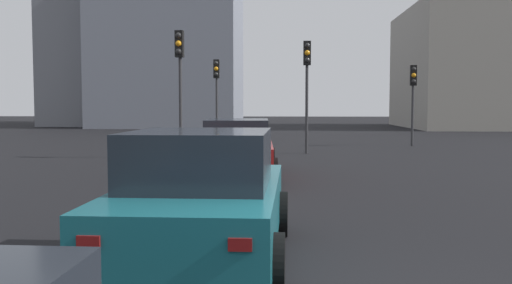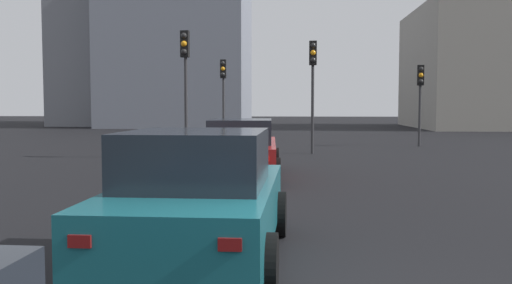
{
  "view_description": "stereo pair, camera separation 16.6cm",
  "coord_description": "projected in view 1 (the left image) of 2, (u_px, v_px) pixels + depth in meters",
  "views": [
    {
      "loc": [
        -5.2,
        0.58,
        1.88
      ],
      "look_at": [
        3.97,
        1.02,
        1.26
      ],
      "focal_mm": 39.16,
      "sensor_mm": 36.0,
      "label": 1
    },
    {
      "loc": [
        -5.2,
        0.41,
        1.88
      ],
      "look_at": [
        3.97,
        1.02,
        1.26
      ],
      "focal_mm": 39.16,
      "sensor_mm": 36.0,
      "label": 2
    }
  ],
  "objects": [
    {
      "name": "building_facade_left",
      "position": [
        464.0,
        68.0,
        44.84
      ],
      "size": [
        13.87,
        9.24,
        9.5
      ],
      "primitive_type": "cube",
      "color": "gray",
      "rests_on": "ground_plane"
    },
    {
      "name": "building_facade_right",
      "position": [
        117.0,
        32.0,
        51.78
      ],
      "size": [
        13.12,
        10.15,
        17.11
      ],
      "primitive_type": "cube",
      "color": "slate",
      "rests_on": "ground_plane"
    },
    {
      "name": "car_red_right_lead",
      "position": [
        238.0,
        149.0,
        14.39
      ],
      "size": [
        4.83,
        2.11,
        1.5
      ],
      "rotation": [
        0.0,
        0.0,
        0.04
      ],
      "color": "maroon",
      "rests_on": "ground_plane"
    },
    {
      "name": "traffic_light_far_right",
      "position": [
        217.0,
        83.0,
        27.05
      ],
      "size": [
        0.32,
        0.28,
        4.04
      ],
      "rotation": [
        0.0,
        0.0,
        3.12
      ],
      "color": "#2D2D30",
      "rests_on": "ground_plane"
    },
    {
      "name": "car_teal_right_second",
      "position": [
        203.0,
        199.0,
        6.65
      ],
      "size": [
        4.16,
        2.06,
        1.57
      ],
      "rotation": [
        0.0,
        0.0,
        -0.02
      ],
      "color": "#19606B",
      "rests_on": "ground_plane"
    },
    {
      "name": "traffic_light_near_right",
      "position": [
        413.0,
        88.0,
        24.76
      ],
      "size": [
        0.32,
        0.29,
        3.6
      ],
      "rotation": [
        0.0,
        0.0,
        3.06
      ],
      "color": "#2D2D30",
      "rests_on": "ground_plane"
    },
    {
      "name": "traffic_light_near_left",
      "position": [
        307.0,
        73.0,
        20.97
      ],
      "size": [
        0.32,
        0.28,
        4.25
      ],
      "rotation": [
        0.0,
        0.0,
        3.13
      ],
      "color": "#2D2D30",
      "rests_on": "ground_plane"
    },
    {
      "name": "building_facade_center",
      "position": [
        171.0,
        45.0,
        46.69
      ],
      "size": [
        10.43,
        11.47,
        13.58
      ],
      "primitive_type": "cube",
      "color": "gray",
      "rests_on": "ground_plane"
    },
    {
      "name": "traffic_light_far_left",
      "position": [
        180.0,
        67.0,
        18.97
      ],
      "size": [
        0.33,
        0.3,
        4.37
      ],
      "rotation": [
        0.0,
        0.0,
        3.02
      ],
      "color": "#2D2D30",
      "rests_on": "ground_plane"
    }
  ]
}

